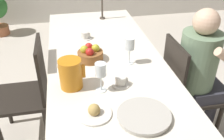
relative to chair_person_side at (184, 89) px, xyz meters
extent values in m
plane|color=beige|center=(-0.63, 0.24, -0.48)|extent=(20.00, 20.00, 0.00)
cube|color=silver|center=(-0.63, 0.24, 0.25)|extent=(0.90, 2.13, 0.03)
cylinder|color=#472D19|center=(-1.02, 1.24, -0.12)|extent=(0.07, 0.07, 0.71)
cylinder|color=#472D19|center=(-0.25, 1.24, -0.12)|extent=(0.07, 0.07, 0.71)
cylinder|color=black|center=(0.26, 0.18, -0.27)|extent=(0.04, 0.04, 0.41)
cylinder|color=black|center=(0.26, -0.19, -0.27)|extent=(0.04, 0.04, 0.41)
cylinder|color=black|center=(-0.11, 0.18, -0.27)|extent=(0.04, 0.04, 0.41)
cylinder|color=black|center=(-0.11, -0.19, -0.27)|extent=(0.04, 0.04, 0.41)
cube|color=black|center=(0.07, 0.00, -0.06)|extent=(0.42, 0.42, 0.03)
cube|color=black|center=(-0.12, 0.00, 0.19)|extent=(0.03, 0.39, 0.47)
cylinder|color=black|center=(-1.53, 0.04, -0.27)|extent=(0.04, 0.04, 0.41)
cylinder|color=black|center=(-1.53, 0.41, -0.27)|extent=(0.04, 0.04, 0.41)
cylinder|color=black|center=(-1.16, 0.04, -0.27)|extent=(0.04, 0.04, 0.41)
cylinder|color=black|center=(-1.16, 0.41, -0.27)|extent=(0.04, 0.04, 0.41)
cube|color=black|center=(-1.34, 0.22, -0.06)|extent=(0.42, 0.42, 0.03)
cube|color=black|center=(-1.15, 0.22, 0.19)|extent=(0.03, 0.39, 0.47)
cylinder|color=#33333D|center=(0.22, 0.06, -0.26)|extent=(0.09, 0.09, 0.44)
cylinder|color=#33333D|center=(0.22, -0.10, -0.26)|extent=(0.09, 0.09, 0.44)
cube|color=#33333D|center=(0.14, -0.02, 0.00)|extent=(0.30, 0.34, 0.11)
cylinder|color=slate|center=(0.05, -0.02, 0.28)|extent=(0.30, 0.30, 0.46)
sphere|color=#D6AD8E|center=(0.05, -0.02, 0.59)|extent=(0.19, 0.19, 0.19)
cylinder|color=orange|center=(-0.92, -0.15, 0.36)|extent=(0.15, 0.15, 0.20)
cube|color=orange|center=(-0.84, -0.15, 0.37)|extent=(0.02, 0.02, 0.09)
cone|color=orange|center=(-0.98, -0.15, 0.44)|extent=(0.04, 0.04, 0.04)
cylinder|color=white|center=(-0.47, 0.07, 0.27)|extent=(0.07, 0.07, 0.00)
cylinder|color=white|center=(-0.47, 0.07, 0.33)|extent=(0.01, 0.01, 0.12)
cylinder|color=white|center=(-0.47, 0.07, 0.43)|extent=(0.07, 0.07, 0.09)
cylinder|color=white|center=(-0.74, -0.23, 0.27)|extent=(0.07, 0.07, 0.00)
cylinder|color=white|center=(-0.74, -0.23, 0.32)|extent=(0.01, 0.01, 0.11)
cylinder|color=white|center=(-0.74, -0.23, 0.42)|extent=(0.07, 0.07, 0.08)
cylinder|color=red|center=(-0.74, -0.23, 0.40)|extent=(0.06, 0.06, 0.05)
cylinder|color=silver|center=(-0.60, -0.20, 0.27)|extent=(0.12, 0.12, 0.01)
cylinder|color=silver|center=(-0.60, -0.20, 0.30)|extent=(0.07, 0.07, 0.06)
cube|color=silver|center=(-0.56, -0.20, 0.30)|extent=(0.01, 0.01, 0.03)
cylinder|color=silver|center=(-0.75, 0.58, 0.27)|extent=(0.12, 0.12, 0.01)
cylinder|color=silver|center=(-0.75, 0.58, 0.30)|extent=(0.07, 0.07, 0.06)
cube|color=silver|center=(-0.71, 0.58, 0.30)|extent=(0.01, 0.01, 0.03)
cylinder|color=#B7B2A8|center=(-0.54, -0.54, 0.27)|extent=(0.30, 0.30, 0.02)
cylinder|color=#B7B2A8|center=(-0.54, -0.54, 0.29)|extent=(0.31, 0.31, 0.01)
cylinder|color=silver|center=(-0.81, -0.46, 0.27)|extent=(0.20, 0.20, 0.01)
sphere|color=tan|center=(-0.81, -0.46, 0.30)|extent=(0.07, 0.07, 0.07)
cylinder|color=brown|center=(-0.75, 0.18, 0.30)|extent=(0.20, 0.20, 0.07)
sphere|color=gold|center=(-0.71, 0.19, 0.36)|extent=(0.06, 0.06, 0.06)
sphere|color=red|center=(-0.76, 0.22, 0.36)|extent=(0.06, 0.06, 0.06)
sphere|color=gold|center=(-0.80, 0.18, 0.36)|extent=(0.06, 0.06, 0.06)
sphere|color=red|center=(-0.76, 0.14, 0.36)|extent=(0.06, 0.06, 0.06)
cylinder|color=#4C4238|center=(-0.51, 1.06, 0.27)|extent=(0.06, 0.06, 0.01)
cylinder|color=#4C4238|center=(-0.51, 1.06, 0.43)|extent=(0.02, 0.02, 0.30)
cylinder|color=#A8603D|center=(-2.00, 2.65, -0.40)|extent=(0.29, 0.29, 0.15)
camera|label=1|loc=(-0.92, -1.53, 1.23)|focal=40.00mm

